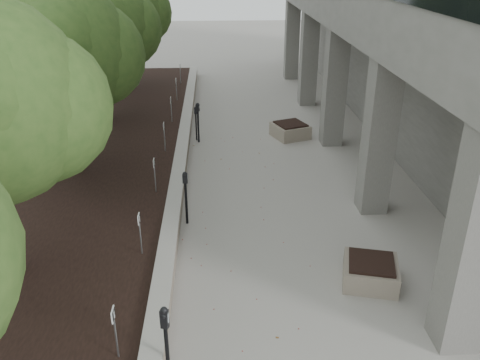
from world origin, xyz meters
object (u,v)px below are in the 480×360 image
object	(u,v)px
crabapple_tree_5	(123,27)
planter_front	(370,271)
crabapple_tree_4	(101,47)
planter_back	(290,130)
parking_meter_5	(198,123)
parking_meter_2	(167,348)
parking_meter_1	(167,345)
crabapple_tree_3	(64,80)
parking_meter_3	(186,198)
parking_meter_4	(196,124)

from	to	relation	value
crabapple_tree_5	planter_front	bearing A→B (deg)	-64.55
crabapple_tree_4	planter_back	xyz separation A→B (m)	(6.85, -1.29, -2.85)
parking_meter_5	planter_front	distance (m)	9.35
crabapple_tree_5	planter_back	xyz separation A→B (m)	(6.85, -6.29, -2.85)
crabapple_tree_5	parking_meter_2	xyz separation A→B (m)	(3.25, -17.65, -2.43)
crabapple_tree_5	parking_meter_1	distance (m)	18.10
crabapple_tree_5	crabapple_tree_3	bearing A→B (deg)	-90.00
crabapple_tree_4	planter_front	distance (m)	12.84
parking_meter_5	crabapple_tree_5	bearing A→B (deg)	136.59
planter_back	parking_meter_3	bearing A→B (deg)	-119.47
planter_front	planter_back	distance (m)	8.93
parking_meter_1	parking_meter_3	xyz separation A→B (m)	(0.07, 5.11, -0.02)
planter_front	parking_meter_3	bearing A→B (deg)	145.76
planter_back	parking_meter_2	bearing A→B (deg)	-107.57
crabapple_tree_4	parking_meter_1	world-z (taller)	crabapple_tree_4
crabapple_tree_4	parking_meter_1	size ratio (longest dim) A/B	3.68
crabapple_tree_3	crabapple_tree_4	size ratio (longest dim) A/B	1.00
parking_meter_2	parking_meter_3	bearing A→B (deg)	110.55
planter_front	planter_back	bearing A→B (deg)	92.53
parking_meter_3	planter_back	bearing A→B (deg)	64.15
parking_meter_2	planter_back	bearing A→B (deg)	93.72
parking_meter_3	parking_meter_5	xyz separation A→B (m)	(0.16, 5.88, 0.02)
parking_meter_5	planter_back	size ratio (longest dim) A/B	1.26
planter_back	crabapple_tree_4	bearing A→B (deg)	169.32
crabapple_tree_5	parking_meter_1	size ratio (longest dim) A/B	3.68
crabapple_tree_3	planter_back	xyz separation A→B (m)	(6.85, 3.71, -2.85)
crabapple_tree_3	crabapple_tree_5	xyz separation A→B (m)	(0.00, 10.00, 0.00)
parking_meter_1	parking_meter_3	world-z (taller)	parking_meter_1
crabapple_tree_3	parking_meter_4	bearing A→B (deg)	46.30
crabapple_tree_4	parking_meter_2	world-z (taller)	crabapple_tree_4
parking_meter_5	parking_meter_3	bearing A→B (deg)	-72.54
crabapple_tree_3	planter_back	bearing A→B (deg)	28.44
crabapple_tree_3	parking_meter_4	size ratio (longest dim) A/B	4.32
parking_meter_5	parking_meter_2	bearing A→B (deg)	-72.16
parking_meter_4	parking_meter_2	bearing A→B (deg)	-105.87
parking_meter_4	parking_meter_5	bearing A→B (deg)	-84.08
parking_meter_3	planter_back	xyz separation A→B (m)	(3.53, 6.25, -0.45)
crabapple_tree_3	parking_meter_4	distance (m)	5.51
crabapple_tree_4	planter_front	xyz separation A→B (m)	(7.24, -10.21, -2.86)
parking_meter_5	parking_meter_4	bearing A→B (deg)	130.09
crabapple_tree_3	parking_meter_5	world-z (taller)	crabapple_tree_3
crabapple_tree_3	parking_meter_1	bearing A→B (deg)	-66.97
parking_meter_1	parking_meter_4	size ratio (longest dim) A/B	1.17
planter_front	planter_back	world-z (taller)	planter_back
crabapple_tree_3	crabapple_tree_4	distance (m)	5.00
parking_meter_3	parking_meter_4	xyz separation A→B (m)	(0.08, 6.09, -0.09)
planter_front	planter_back	xyz separation A→B (m)	(-0.39, 8.92, 0.01)
crabapple_tree_5	parking_meter_2	distance (m)	18.11
planter_back	crabapple_tree_3	bearing A→B (deg)	-151.56
crabapple_tree_4	planter_back	world-z (taller)	crabapple_tree_4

